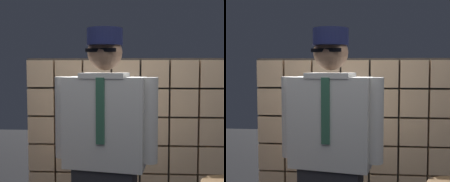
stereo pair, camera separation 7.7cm
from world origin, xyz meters
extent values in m
cube|color=#E0B78C|center=(-0.82, 1.34, 0.67)|extent=(0.26, 0.08, 0.26)
cube|color=#E0B78C|center=(-0.55, 1.34, 0.67)|extent=(0.26, 0.08, 0.26)
cube|color=#E0B78C|center=(-0.27, 1.34, 0.67)|extent=(0.26, 0.08, 0.26)
cube|color=#E0B78C|center=(0.00, 1.34, 0.67)|extent=(0.26, 0.08, 0.26)
cube|color=#E0B78C|center=(0.27, 1.34, 0.67)|extent=(0.26, 0.08, 0.26)
cube|color=#E0B78C|center=(0.55, 1.34, 0.67)|extent=(0.26, 0.08, 0.26)
cube|color=#E0B78C|center=(0.82, 1.34, 0.67)|extent=(0.26, 0.08, 0.26)
cube|color=#E0B78C|center=(-0.82, 1.34, 0.95)|extent=(0.26, 0.08, 0.26)
cube|color=#E0B78C|center=(-0.55, 1.34, 0.95)|extent=(0.26, 0.08, 0.26)
cube|color=#E0B78C|center=(-0.27, 1.34, 0.95)|extent=(0.26, 0.08, 0.26)
cube|color=#E0B78C|center=(0.00, 1.34, 0.95)|extent=(0.26, 0.08, 0.26)
cube|color=#E0B78C|center=(0.27, 1.34, 0.95)|extent=(0.26, 0.08, 0.26)
cube|color=#E0B78C|center=(0.55, 1.34, 0.95)|extent=(0.26, 0.08, 0.26)
cube|color=#E0B78C|center=(0.82, 1.34, 0.95)|extent=(0.26, 0.08, 0.26)
cube|color=#E0B78C|center=(-0.82, 1.34, 1.22)|extent=(0.26, 0.08, 0.26)
cube|color=#E0B78C|center=(-0.55, 1.34, 1.22)|extent=(0.26, 0.08, 0.26)
cube|color=#E0B78C|center=(-0.27, 1.34, 1.22)|extent=(0.26, 0.08, 0.26)
cube|color=#E0B78C|center=(0.00, 1.34, 1.22)|extent=(0.26, 0.08, 0.26)
cube|color=#E0B78C|center=(0.27, 1.34, 1.22)|extent=(0.26, 0.08, 0.26)
cube|color=#E0B78C|center=(0.55, 1.34, 1.22)|extent=(0.26, 0.08, 0.26)
cube|color=#E0B78C|center=(0.82, 1.34, 1.22)|extent=(0.26, 0.08, 0.26)
cube|color=#E0B78C|center=(-0.82, 1.34, 1.49)|extent=(0.26, 0.08, 0.26)
cube|color=#E0B78C|center=(-0.55, 1.34, 1.49)|extent=(0.26, 0.08, 0.26)
cube|color=#E0B78C|center=(-0.27, 1.34, 1.49)|extent=(0.26, 0.08, 0.26)
cube|color=#E0B78C|center=(0.00, 1.34, 1.49)|extent=(0.26, 0.08, 0.26)
cube|color=#E0B78C|center=(0.27, 1.34, 1.49)|extent=(0.26, 0.08, 0.26)
cube|color=#E0B78C|center=(0.55, 1.34, 1.49)|extent=(0.26, 0.08, 0.26)
cube|color=#E0B78C|center=(0.82, 1.34, 1.49)|extent=(0.26, 0.08, 0.26)
cube|color=#38332D|center=(0.00, 1.39, 0.81)|extent=(1.93, 0.02, 1.66)
cube|color=silver|center=(-0.13, 0.47, 1.18)|extent=(0.58, 0.32, 0.62)
cube|color=#33664C|center=(-0.15, 0.34, 1.27)|extent=(0.06, 0.02, 0.43)
cube|color=silver|center=(-0.13, 0.47, 1.50)|extent=(0.34, 0.29, 0.04)
sphere|color=#A87A5B|center=(-0.13, 0.47, 1.65)|extent=(0.24, 0.24, 0.24)
ellipsoid|color=black|center=(-0.14, 0.41, 1.61)|extent=(0.16, 0.11, 0.11)
cube|color=black|center=(-0.14, 0.36, 1.66)|extent=(0.20, 0.04, 0.02)
cylinder|color=#191E47|center=(-0.14, 0.38, 1.70)|extent=(0.20, 0.20, 0.01)
cylinder|color=#191E47|center=(-0.13, 0.47, 1.75)|extent=(0.24, 0.24, 0.11)
cylinder|color=silver|center=(0.17, 0.42, 1.20)|extent=(0.13, 0.13, 0.57)
cylinder|color=silver|center=(-0.43, 0.52, 1.20)|extent=(0.13, 0.13, 0.57)
camera|label=1|loc=(0.05, -1.65, 1.55)|focal=50.43mm
camera|label=2|loc=(0.13, -1.64, 1.55)|focal=50.43mm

